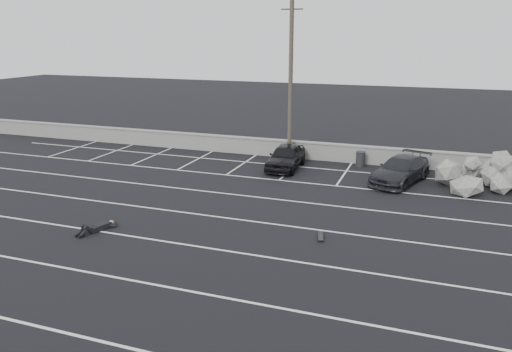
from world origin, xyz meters
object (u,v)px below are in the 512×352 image
at_px(utility_pole, 291,82).
at_px(skateboard, 321,237).
at_px(car_left, 286,157).
at_px(trash_bin, 360,159).
at_px(riprap_pile, 491,179).
at_px(car_right, 400,170).
at_px(person, 102,224).

height_order(utility_pole, skateboard, utility_pole).
bearing_deg(car_left, trash_bin, 24.32).
bearing_deg(riprap_pile, car_left, 178.92).
bearing_deg(skateboard, car_right, 62.30).
distance_m(car_right, person, 14.86).
height_order(utility_pole, person, utility_pole).
relative_size(car_left, car_right, 0.89).
relative_size(car_right, utility_pole, 0.49).
relative_size(utility_pole, trash_bin, 10.70).
bearing_deg(trash_bin, person, -122.06).
height_order(utility_pole, riprap_pile, utility_pole).
bearing_deg(car_right, skateboard, -85.66).
height_order(car_left, car_right, car_left).
bearing_deg(car_right, riprap_pile, 24.77).
bearing_deg(utility_pole, trash_bin, 0.75).
relative_size(trash_bin, person, 0.37).
relative_size(car_left, person, 1.74).
bearing_deg(utility_pole, skateboard, -68.24).
relative_size(car_left, riprap_pile, 0.78).
xyz_separation_m(car_left, skateboard, (4.06, -9.16, -0.62)).
height_order(car_right, trash_bin, car_right).
relative_size(car_right, skateboard, 6.04).
bearing_deg(trash_bin, car_left, -154.46).
bearing_deg(skateboard, utility_pole, 98.70).
distance_m(utility_pole, riprap_pile, 11.84).
bearing_deg(riprap_pile, person, -143.56).
distance_m(utility_pole, person, 14.24).
height_order(trash_bin, person, trash_bin).
distance_m(car_right, skateboard, 8.83).
xyz_separation_m(car_left, riprap_pile, (10.57, -0.20, -0.20)).
xyz_separation_m(utility_pole, trash_bin, (4.23, 0.06, -4.26)).
bearing_deg(person, trash_bin, 74.33).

